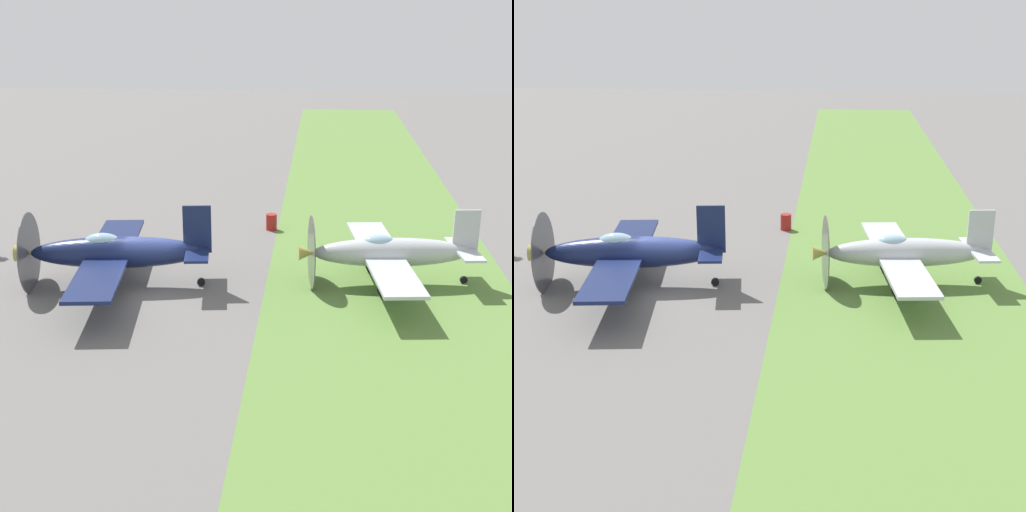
% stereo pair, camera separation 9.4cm
% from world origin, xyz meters
% --- Properties ---
extents(ground_plane, '(160.00, 160.00, 0.00)m').
position_xyz_m(ground_plane, '(0.00, 0.00, 0.00)').
color(ground_plane, '#605E5B').
extents(grass_verge, '(120.00, 11.00, 0.01)m').
position_xyz_m(grass_verge, '(0.00, -10.36, 0.00)').
color(grass_verge, '#567A38').
rests_on(grass_verge, ground).
extents(airplane_lead, '(10.94, 8.68, 3.88)m').
position_xyz_m(airplane_lead, '(0.25, 1.76, 1.62)').
color(airplane_lead, '#141E47').
rests_on(airplane_lead, ground).
extents(airplane_wingman, '(10.13, 8.04, 3.59)m').
position_xyz_m(airplane_wingman, '(1.68, -10.27, 1.50)').
color(airplane_wingman, '#B2B7BC').
rests_on(airplane_wingman, ground).
extents(fuel_drum, '(0.60, 0.60, 0.90)m').
position_xyz_m(fuel_drum, '(9.56, -4.52, 0.45)').
color(fuel_drum, maroon).
rests_on(fuel_drum, ground).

